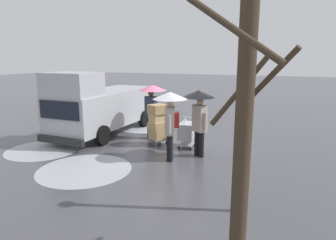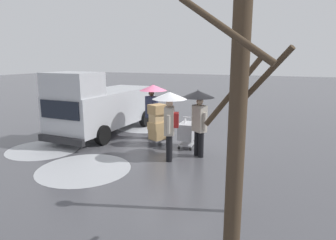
# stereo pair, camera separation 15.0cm
# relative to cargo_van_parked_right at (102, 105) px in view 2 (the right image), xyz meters

# --- Properties ---
(ground_plane) EXTENTS (90.00, 90.00, 0.00)m
(ground_plane) POSITION_rel_cargo_van_parked_right_xyz_m (-3.63, 0.55, -1.18)
(ground_plane) COLOR #4C4C51
(slush_patch_near_cluster) EXTENTS (2.42, 2.42, 0.01)m
(slush_patch_near_cluster) POSITION_rel_cargo_van_parked_right_xyz_m (0.60, 2.67, -1.18)
(slush_patch_near_cluster) COLOR #ADAFB5
(slush_patch_near_cluster) RESTS_ON ground
(slush_patch_under_van) EXTENTS (2.76, 2.76, 0.01)m
(slush_patch_under_van) POSITION_rel_cargo_van_parked_right_xyz_m (-1.02, -1.90, -1.18)
(slush_patch_under_van) COLOR #ADAFB5
(slush_patch_under_van) RESTS_ON ground
(slush_patch_mid_street) EXTENTS (2.65, 2.65, 0.01)m
(slush_patch_mid_street) POSITION_rel_cargo_van_parked_right_xyz_m (-1.88, 3.63, -1.18)
(slush_patch_mid_street) COLOR #ADAFB5
(slush_patch_mid_street) RESTS_ON ground
(cargo_van_parked_right) EXTENTS (2.28, 5.38, 2.60)m
(cargo_van_parked_right) POSITION_rel_cargo_van_parked_right_xyz_m (0.00, 0.00, 0.00)
(cargo_van_parked_right) COLOR #B7BABF
(cargo_van_parked_right) RESTS_ON ground
(shopping_cart_vendor) EXTENTS (0.59, 0.84, 1.04)m
(shopping_cart_vendor) POSITION_rel_cargo_van_parked_right_xyz_m (-3.90, 0.51, -0.61)
(shopping_cart_vendor) COLOR #B2B2B7
(shopping_cart_vendor) RESTS_ON ground
(hand_dolly_boxes) EXTENTS (0.75, 0.85, 1.49)m
(hand_dolly_boxes) POSITION_rel_cargo_van_parked_right_xyz_m (-2.82, 0.66, -0.34)
(hand_dolly_boxes) COLOR #515156
(hand_dolly_boxes) RESTS_ON ground
(pedestrian_pink_side) EXTENTS (1.04, 1.04, 2.15)m
(pedestrian_pink_side) POSITION_rel_cargo_van_parked_right_xyz_m (-4.50, 1.24, 0.41)
(pedestrian_pink_side) COLOR black
(pedestrian_pink_side) RESTS_ON ground
(pedestrian_black_side) EXTENTS (1.04, 1.04, 2.15)m
(pedestrian_black_side) POSITION_rel_cargo_van_parked_right_xyz_m (-3.82, 1.94, 0.39)
(pedestrian_black_side) COLOR black
(pedestrian_black_side) RESTS_ON ground
(pedestrian_white_side) EXTENTS (1.04, 1.04, 2.15)m
(pedestrian_white_side) POSITION_rel_cargo_van_parked_right_xyz_m (-2.28, -0.06, 0.41)
(pedestrian_white_side) COLOR black
(pedestrian_white_side) RESTS_ON ground
(bare_tree_near) EXTENTS (1.32, 1.34, 3.87)m
(bare_tree_near) POSITION_rel_cargo_van_parked_right_xyz_m (-6.54, 6.12, 0.86)
(bare_tree_near) COLOR #423323
(bare_tree_near) RESTS_ON ground
(street_lamp) EXTENTS (0.28, 0.28, 3.86)m
(street_lamp) POSITION_rel_cargo_van_parked_right_xyz_m (-6.27, 4.35, 1.19)
(street_lamp) COLOR #2D2D33
(street_lamp) RESTS_ON ground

